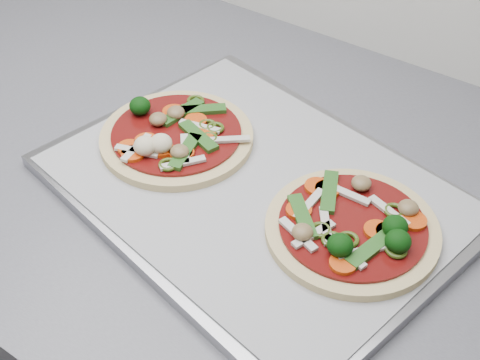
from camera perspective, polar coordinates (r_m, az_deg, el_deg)
The scene contains 6 objects.
base_cabinet at distance 1.18m, azimuth -9.89°, elevation -11.80°, with size 3.60×0.60×0.86m, color beige.
countertop at distance 0.87m, azimuth -13.33°, elevation 6.09°, with size 3.60×0.60×0.04m, color slate.
baking_tray at distance 0.69m, azimuth 1.27°, elevation -0.90°, with size 0.41×0.30×0.01m, color gray.
parchment at distance 0.68m, azimuth 1.28°, elevation -0.42°, with size 0.39×0.29×0.00m, color #A2A3A8.
pizza_left at distance 0.73m, azimuth -5.58°, elevation 3.79°, with size 0.19×0.19×0.03m.
pizza_right at distance 0.63m, azimuth 9.69°, elevation -4.04°, with size 0.22×0.22×0.03m.
Camera 1 is at (0.56, 0.85, 1.37)m, focal length 50.00 mm.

